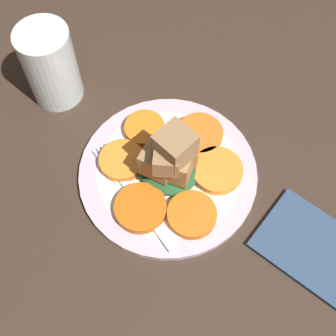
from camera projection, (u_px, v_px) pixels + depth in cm
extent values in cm
cube|color=#38281E|center=(168.00, 178.00, 68.50)|extent=(120.00, 120.00, 2.00)
cylinder|color=silver|center=(168.00, 173.00, 67.17)|extent=(25.56, 25.56, 1.00)
cylinder|color=white|center=(168.00, 173.00, 67.13)|extent=(20.45, 20.45, 1.00)
cylinder|color=orange|center=(122.00, 161.00, 66.70)|extent=(6.51, 6.51, 1.31)
cylinder|color=#D66114|center=(141.00, 208.00, 63.29)|extent=(7.16, 7.16, 1.31)
cylinder|color=orange|center=(192.00, 215.00, 62.83)|extent=(6.75, 6.75, 1.31)
cylinder|color=orange|center=(217.00, 171.00, 65.96)|extent=(7.24, 7.24, 1.31)
cylinder|color=orange|center=(198.00, 134.00, 68.84)|extent=(6.95, 6.95, 1.31)
cylinder|color=orange|center=(145.00, 129.00, 69.24)|extent=(5.98, 5.98, 1.31)
ellipsoid|color=#235128|center=(168.00, 168.00, 65.84)|extent=(9.03, 8.12, 1.83)
cube|color=brown|center=(170.00, 157.00, 63.33)|extent=(5.35, 5.35, 4.03)
cube|color=#9E754C|center=(159.00, 160.00, 63.00)|extent=(4.98, 4.98, 4.21)
cube|color=#9E754C|center=(175.00, 163.00, 62.63)|extent=(5.75, 5.75, 4.51)
cube|color=brown|center=(181.00, 159.00, 63.58)|extent=(3.90, 3.90, 3.29)
cube|color=#9E754C|center=(177.00, 144.00, 59.03)|extent=(4.83, 4.83, 4.37)
cube|color=#9E754C|center=(166.00, 160.00, 59.72)|extent=(4.59, 4.59, 3.31)
cube|color=silver|center=(147.00, 213.00, 63.40)|extent=(12.18, 4.68, 0.40)
cube|color=silver|center=(120.00, 176.00, 66.08)|extent=(2.11, 2.65, 0.40)
cube|color=silver|center=(102.00, 163.00, 67.04)|extent=(4.76, 1.72, 0.40)
cube|color=silver|center=(106.00, 161.00, 67.22)|extent=(4.76, 1.72, 0.40)
cube|color=silver|center=(110.00, 158.00, 67.40)|extent=(4.76, 1.72, 0.40)
cube|color=silver|center=(114.00, 156.00, 67.57)|extent=(4.76, 1.72, 0.40)
cylinder|color=silver|center=(50.00, 65.00, 68.89)|extent=(7.87, 7.87, 12.83)
cube|color=#334766|center=(323.00, 255.00, 61.64)|extent=(17.40, 10.44, 0.80)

